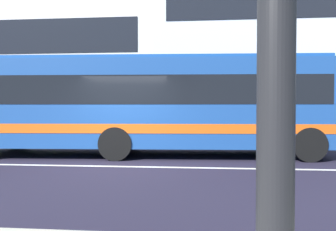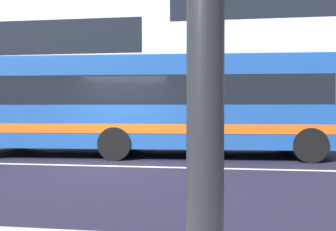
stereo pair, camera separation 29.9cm
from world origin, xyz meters
name	(u,v)px [view 1 (the left image)]	position (x,y,z in m)	size (l,w,h in m)	color
ground_plane	(117,167)	(0.00, 0.00, 0.00)	(160.00, 160.00, 0.00)	#231F30
lane_centre_line	(117,166)	(0.00, 0.00, 0.00)	(60.00, 0.16, 0.01)	silver
hedge_row_far	(206,135)	(2.55, 5.54, 0.38)	(19.73, 1.10, 0.77)	#2E722B
apartment_block_left	(18,64)	(-11.51, 14.86, 4.96)	(22.40, 10.87, 9.91)	silver
apartment_block_right	(291,35)	(8.78, 14.86, 6.72)	(18.17, 10.87, 13.43)	silver
transit_bus	(144,102)	(0.39, 2.13, 1.75)	(11.98, 3.12, 3.17)	navy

